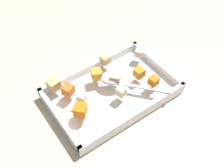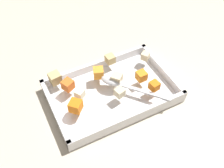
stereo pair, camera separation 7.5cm
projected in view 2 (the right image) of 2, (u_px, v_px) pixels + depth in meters
The scene contains 14 objects.
ground_plane at pixel (116, 93), 0.80m from camera, with size 4.00×4.00×0.00m, color #BCB29E.
baking_dish at pixel (112, 93), 0.78m from camera, with size 0.36×0.23×0.04m.
carrot_chunk_rim_edge at pixel (76, 106), 0.69m from camera, with size 0.03×0.03×0.03m, color orange.
carrot_chunk_corner_sw at pixel (68, 85), 0.74m from camera, with size 0.03×0.03×0.03m, color orange.
carrot_chunk_mid_left at pixel (154, 86), 0.74m from camera, with size 0.02×0.02×0.02m, color orange.
carrot_chunk_near_spoon at pixel (141, 76), 0.77m from camera, with size 0.03×0.03×0.03m, color orange.
carrot_chunk_near_left at pixel (98, 73), 0.77m from camera, with size 0.03×0.03×0.03m, color orange.
potato_chunk_heap_top at pixel (117, 79), 0.76m from camera, with size 0.03×0.03×0.03m, color beige.
potato_chunk_corner_ne at pixel (55, 78), 0.76m from camera, with size 0.03×0.03×0.03m, color tan.
potato_chunk_far_right at pixel (120, 92), 0.73m from camera, with size 0.02×0.02×0.02m, color beige.
potato_chunk_corner_nw at pixel (145, 56), 0.83m from camera, with size 0.02×0.02×0.02m, color beige.
potato_chunk_heap_side at pixel (110, 59), 0.81m from camera, with size 0.03×0.03×0.03m, color tan.
potato_chunk_back_center at pixel (80, 94), 0.73m from camera, with size 0.02×0.02×0.02m, color beige.
serving_spoon at pixel (116, 82), 0.76m from camera, with size 0.15×0.17×0.02m.
Camera 2 is at (0.24, 0.44, 0.62)m, focal length 42.43 mm.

